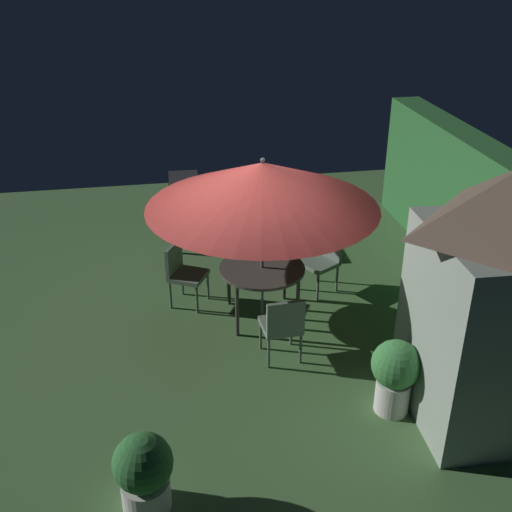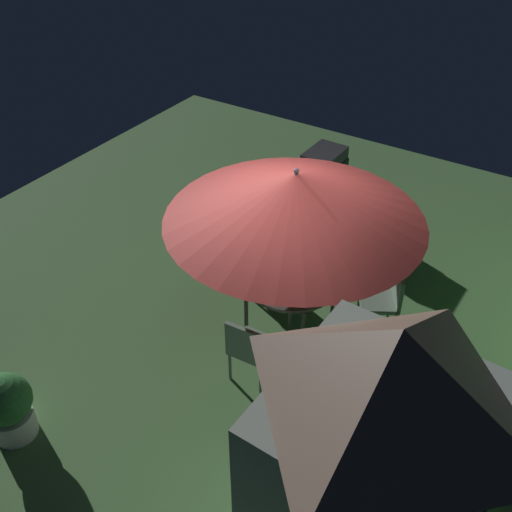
% 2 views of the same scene
% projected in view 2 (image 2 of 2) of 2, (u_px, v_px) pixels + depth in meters
% --- Properties ---
extents(ground_plane, '(11.00, 11.00, 0.00)m').
position_uv_depth(ground_plane, '(275.00, 321.00, 7.71)').
color(ground_plane, '#47703D').
extents(garden_shed, '(1.68, 1.65, 2.85)m').
position_uv_depth(garden_shed, '(376.00, 467.00, 4.36)').
color(garden_shed, gray).
rests_on(garden_shed, ground).
extents(patio_table, '(1.14, 1.14, 0.76)m').
position_uv_depth(patio_table, '(291.00, 284.00, 7.23)').
color(patio_table, '#47423D').
rests_on(patio_table, ground).
extents(patio_umbrella, '(2.96, 2.96, 2.28)m').
position_uv_depth(patio_umbrella, '(295.00, 197.00, 6.49)').
color(patio_umbrella, '#4C4C51').
rests_on(patio_umbrella, ground).
extents(bbq_grill, '(0.71, 0.52, 1.20)m').
position_uv_depth(bbq_grill, '(323.00, 171.00, 9.15)').
color(bbq_grill, black).
rests_on(bbq_grill, ground).
extents(chair_near_shed, '(0.63, 0.63, 0.90)m').
position_uv_depth(chair_near_shed, '(386.00, 296.00, 7.30)').
color(chair_near_shed, slate).
rests_on(chair_near_shed, ground).
extents(chair_far_side, '(0.63, 0.63, 0.90)m').
position_uv_depth(chair_far_side, '(246.00, 246.00, 8.14)').
color(chair_far_side, slate).
rests_on(chair_far_side, ground).
extents(chair_toward_hedge, '(0.49, 0.49, 0.90)m').
position_uv_depth(chair_toward_hedge, '(250.00, 347.00, 6.62)').
color(chair_toward_hedge, slate).
rests_on(chair_toward_hedge, ground).
extents(potted_plant_by_shed, '(0.53, 0.53, 0.88)m').
position_uv_depth(potted_plant_by_shed, '(276.00, 464.00, 5.46)').
color(potted_plant_by_shed, silver).
rests_on(potted_plant_by_shed, ground).
extents(potted_plant_by_grill, '(0.55, 0.55, 0.81)m').
position_uv_depth(potted_plant_by_grill, '(7.00, 406.00, 6.07)').
color(potted_plant_by_grill, silver).
rests_on(potted_plant_by_grill, ground).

